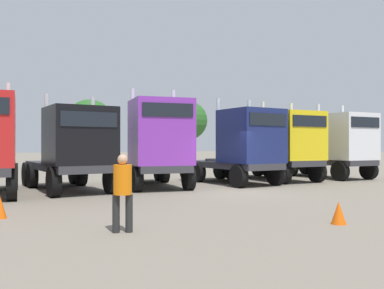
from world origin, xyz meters
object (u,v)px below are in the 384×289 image
(semi_truck_yellow, at_px, (284,146))
(traffic_cone_near, at_px, (0,207))
(semi_truck_navy, at_px, (243,146))
(semi_truck_white, at_px, (338,146))
(traffic_cone_mid, at_px, (339,213))
(semi_truck_black, at_px, (74,149))
(semi_truck_purple, at_px, (157,144))
(visitor_in_hivis, at_px, (123,187))

(semi_truck_yellow, bearing_deg, traffic_cone_near, -67.36)
(semi_truck_navy, relative_size, semi_truck_white, 0.91)
(semi_truck_white, relative_size, traffic_cone_mid, 11.54)
(semi_truck_black, bearing_deg, semi_truck_yellow, 87.03)
(semi_truck_black, bearing_deg, semi_truck_white, 86.60)
(traffic_cone_mid, bearing_deg, semi_truck_black, 109.57)
(semi_truck_purple, xyz_separation_m, semi_truck_navy, (4.35, -0.53, -0.10))
(semi_truck_yellow, relative_size, semi_truck_white, 1.03)
(semi_truck_purple, height_order, traffic_cone_near, semi_truck_purple)
(semi_truck_yellow, bearing_deg, semi_truck_white, 90.47)
(semi_truck_navy, relative_size, visitor_in_hivis, 3.41)
(semi_truck_navy, relative_size, traffic_cone_near, 9.39)
(semi_truck_purple, relative_size, visitor_in_hivis, 3.89)
(semi_truck_purple, distance_m, semi_truck_navy, 4.38)
(semi_truck_navy, xyz_separation_m, visitor_in_hivis, (-9.08, -7.52, -0.88))
(semi_truck_black, xyz_separation_m, visitor_in_hivis, (-1.21, -8.42, -0.78))
(semi_truck_navy, xyz_separation_m, semi_truck_white, (6.90, 0.20, 0.01))
(semi_truck_purple, bearing_deg, visitor_in_hivis, -18.66)
(semi_truck_purple, distance_m, traffic_cone_mid, 9.94)
(semi_truck_white, bearing_deg, visitor_in_hivis, -60.96)
(semi_truck_yellow, height_order, traffic_cone_mid, semi_truck_yellow)
(semi_truck_purple, height_order, visitor_in_hivis, semi_truck_purple)
(semi_truck_black, xyz_separation_m, traffic_cone_mid, (3.61, -10.16, -1.49))
(semi_truck_white, xyz_separation_m, traffic_cone_near, (-18.08, -4.44, -1.57))
(semi_truck_navy, bearing_deg, semi_truck_white, 91.17)
(semi_truck_yellow, relative_size, visitor_in_hivis, 3.88)
(semi_truck_navy, height_order, semi_truck_yellow, semi_truck_yellow)
(traffic_cone_near, xyz_separation_m, traffic_cone_mid, (6.92, -5.03, -0.03))
(semi_truck_white, xyz_separation_m, traffic_cone_mid, (-11.16, -9.47, -1.60))
(semi_truck_white, distance_m, visitor_in_hivis, 17.78)
(semi_truck_white, relative_size, visitor_in_hivis, 3.76)
(traffic_cone_near, bearing_deg, semi_truck_white, 13.80)
(semi_truck_purple, xyz_separation_m, semi_truck_yellow, (7.40, -0.07, -0.09))
(semi_truck_black, xyz_separation_m, semi_truck_purple, (3.52, -0.36, 0.20))
(semi_truck_purple, height_order, semi_truck_yellow, semi_truck_purple)
(traffic_cone_near, bearing_deg, semi_truck_purple, 34.91)
(semi_truck_purple, relative_size, traffic_cone_near, 10.74)
(semi_truck_navy, relative_size, traffic_cone_mid, 10.46)
(visitor_in_hivis, bearing_deg, semi_truck_purple, -9.12)
(semi_truck_white, height_order, traffic_cone_mid, semi_truck_white)
(semi_truck_navy, distance_m, semi_truck_white, 6.90)
(semi_truck_black, height_order, semi_truck_purple, semi_truck_purple)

